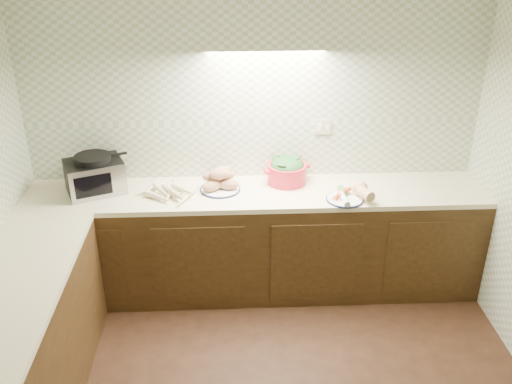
{
  "coord_description": "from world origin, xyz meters",
  "views": [
    {
      "loc": [
        -0.19,
        -2.49,
        2.88
      ],
      "look_at": [
        -0.01,
        1.25,
        1.02
      ],
      "focal_mm": 40.0,
      "sensor_mm": 36.0,
      "label": 1
    }
  ],
  "objects_px": {
    "parsnip_pile": "(176,192)",
    "onion_bowl": "(219,178)",
    "toaster_oven": "(95,175)",
    "veg_plate": "(352,193)",
    "sweet_potato_plate": "(220,181)",
    "dutch_oven": "(287,170)"
  },
  "relations": [
    {
      "from": "sweet_potato_plate",
      "to": "dutch_oven",
      "type": "bearing_deg",
      "value": 11.17
    },
    {
      "from": "parsnip_pile",
      "to": "dutch_oven",
      "type": "height_order",
      "value": "dutch_oven"
    },
    {
      "from": "onion_bowl",
      "to": "parsnip_pile",
      "type": "bearing_deg",
      "value": -148.19
    },
    {
      "from": "toaster_oven",
      "to": "dutch_oven",
      "type": "relative_size",
      "value": 1.3
    },
    {
      "from": "toaster_oven",
      "to": "dutch_oven",
      "type": "bearing_deg",
      "value": -18.63
    },
    {
      "from": "parsnip_pile",
      "to": "veg_plate",
      "type": "xyz_separation_m",
      "value": [
        1.34,
        -0.11,
        0.02
      ]
    },
    {
      "from": "parsnip_pile",
      "to": "onion_bowl",
      "type": "distance_m",
      "value": 0.39
    },
    {
      "from": "dutch_oven",
      "to": "onion_bowl",
      "type": "bearing_deg",
      "value": 160.19
    },
    {
      "from": "onion_bowl",
      "to": "veg_plate",
      "type": "xyz_separation_m",
      "value": [
        1.01,
        -0.31,
        0.0
      ]
    },
    {
      "from": "veg_plate",
      "to": "toaster_oven",
      "type": "bearing_deg",
      "value": 173.83
    },
    {
      "from": "onion_bowl",
      "to": "veg_plate",
      "type": "distance_m",
      "value": 1.06
    },
    {
      "from": "toaster_oven",
      "to": "veg_plate",
      "type": "xyz_separation_m",
      "value": [
        1.97,
        -0.21,
        -0.09
      ]
    },
    {
      "from": "veg_plate",
      "to": "onion_bowl",
      "type": "bearing_deg",
      "value": 162.99
    },
    {
      "from": "sweet_potato_plate",
      "to": "onion_bowl",
      "type": "xyz_separation_m",
      "value": [
        -0.01,
        0.11,
        -0.03
      ]
    },
    {
      "from": "sweet_potato_plate",
      "to": "onion_bowl",
      "type": "relative_size",
      "value": 2.03
    },
    {
      "from": "parsnip_pile",
      "to": "sweet_potato_plate",
      "type": "height_order",
      "value": "sweet_potato_plate"
    },
    {
      "from": "onion_bowl",
      "to": "sweet_potato_plate",
      "type": "bearing_deg",
      "value": -85.92
    },
    {
      "from": "sweet_potato_plate",
      "to": "onion_bowl",
      "type": "height_order",
      "value": "sweet_potato_plate"
    },
    {
      "from": "parsnip_pile",
      "to": "onion_bowl",
      "type": "xyz_separation_m",
      "value": [
        0.33,
        0.2,
        0.01
      ]
    },
    {
      "from": "dutch_oven",
      "to": "sweet_potato_plate",
      "type": "bearing_deg",
      "value": 171.83
    },
    {
      "from": "veg_plate",
      "to": "dutch_oven",
      "type": "bearing_deg",
      "value": 146.86
    },
    {
      "from": "sweet_potato_plate",
      "to": "parsnip_pile",
      "type": "bearing_deg",
      "value": -164.58
    }
  ]
}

